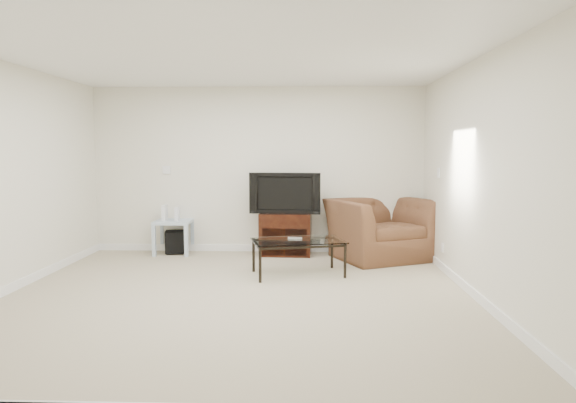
{
  "coord_description": "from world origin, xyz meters",
  "views": [
    {
      "loc": [
        0.72,
        -5.27,
        1.54
      ],
      "look_at": [
        0.5,
        1.2,
        0.9
      ],
      "focal_mm": 32.0,
      "sensor_mm": 36.0,
      "label": 1
    }
  ],
  "objects_px": {
    "coffee_table": "(298,258)",
    "recliner": "(380,219)",
    "tv_stand": "(286,233)",
    "side_table": "(174,237)",
    "television": "(286,193)",
    "subwoofer": "(176,241)"
  },
  "relations": [
    {
      "from": "side_table",
      "to": "coffee_table",
      "type": "distance_m",
      "value": 2.28
    },
    {
      "from": "television",
      "to": "coffee_table",
      "type": "xyz_separation_m",
      "value": [
        0.2,
        -1.25,
        -0.71
      ]
    },
    {
      "from": "side_table",
      "to": "coffee_table",
      "type": "xyz_separation_m",
      "value": [
        1.89,
        -1.28,
        -0.03
      ]
    },
    {
      "from": "tv_stand",
      "to": "coffee_table",
      "type": "xyz_separation_m",
      "value": [
        0.2,
        -1.28,
        -0.09
      ]
    },
    {
      "from": "subwoofer",
      "to": "coffee_table",
      "type": "bearing_deg",
      "value": -35.02
    },
    {
      "from": "television",
      "to": "coffee_table",
      "type": "relative_size",
      "value": 0.87
    },
    {
      "from": "subwoofer",
      "to": "tv_stand",
      "type": "bearing_deg",
      "value": -0.75
    },
    {
      "from": "side_table",
      "to": "recliner",
      "type": "height_order",
      "value": "recliner"
    },
    {
      "from": "television",
      "to": "subwoofer",
      "type": "relative_size",
      "value": 3.04
    },
    {
      "from": "side_table",
      "to": "recliner",
      "type": "bearing_deg",
      "value": -4.31
    },
    {
      "from": "tv_stand",
      "to": "recliner",
      "type": "height_order",
      "value": "recliner"
    },
    {
      "from": "television",
      "to": "side_table",
      "type": "xyz_separation_m",
      "value": [
        -1.68,
        0.03,
        -0.67
      ]
    },
    {
      "from": "coffee_table",
      "to": "tv_stand",
      "type": "bearing_deg",
      "value": 99.01
    },
    {
      "from": "tv_stand",
      "to": "television",
      "type": "bearing_deg",
      "value": -90.0
    },
    {
      "from": "television",
      "to": "coffee_table",
      "type": "bearing_deg",
      "value": -75.83
    },
    {
      "from": "coffee_table",
      "to": "side_table",
      "type": "bearing_deg",
      "value": 145.87
    },
    {
      "from": "recliner",
      "to": "side_table",
      "type": "bearing_deg",
      "value": 151.6
    },
    {
      "from": "coffee_table",
      "to": "subwoofer",
      "type": "bearing_deg",
      "value": 144.98
    },
    {
      "from": "television",
      "to": "subwoofer",
      "type": "height_order",
      "value": "television"
    },
    {
      "from": "subwoofer",
      "to": "coffee_table",
      "type": "distance_m",
      "value": 2.27
    },
    {
      "from": "coffee_table",
      "to": "recliner",
      "type": "bearing_deg",
      "value": 42.12
    },
    {
      "from": "subwoofer",
      "to": "recliner",
      "type": "relative_size",
      "value": 0.24
    }
  ]
}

